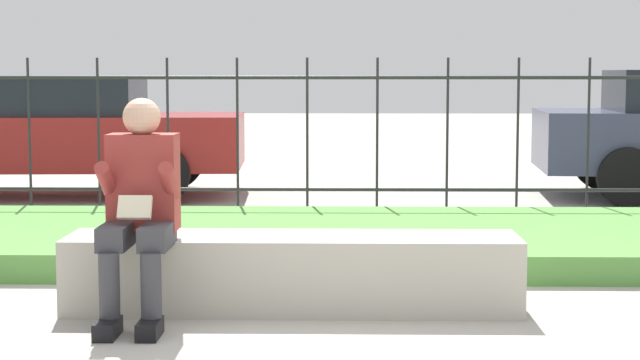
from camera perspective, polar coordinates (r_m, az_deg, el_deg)
The scene contains 6 objects.
ground_plane at distance 6.27m, azimuth -1.78°, elevation -6.91°, with size 60.00×60.00×0.00m, color #A8A399.
stone_bench at distance 6.22m, azimuth -1.46°, elevation -5.18°, with size 2.61×0.55×0.43m.
person_seated_reader at distance 5.94m, azimuth -9.58°, elevation -1.14°, with size 0.42×0.73×1.23m.
grass_berm at distance 8.20m, azimuth -1.06°, elevation -3.20°, with size 10.32×2.58×0.19m.
iron_fence at distance 9.79m, azimuth -0.68°, elevation 2.35°, with size 8.32×0.03×1.51m.
car_parked_left at distance 12.29m, azimuth -14.48°, elevation 2.52°, with size 4.37×2.02×1.33m.
Camera 1 is at (0.32, -6.11, 1.37)m, focal length 60.00 mm.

